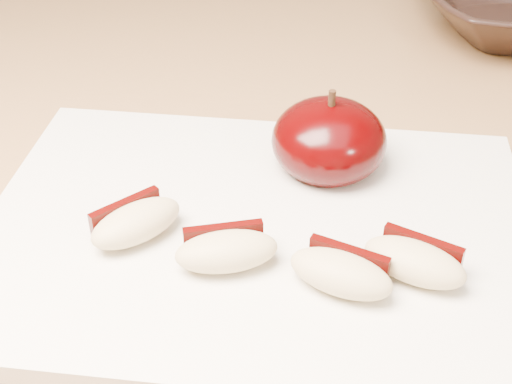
{
  "coord_description": "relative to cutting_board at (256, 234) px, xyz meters",
  "views": [
    {
      "loc": [
        -0.05,
        0.05,
        1.18
      ],
      "look_at": [
        -0.02,
        0.38,
        0.94
      ],
      "focal_mm": 50.0,
      "sensor_mm": 36.0,
      "label": 1
    }
  ],
  "objects": [
    {
      "name": "back_cabinet",
      "position": [
        0.02,
        0.82,
        -0.44
      ],
      "size": [
        2.4,
        0.62,
        0.94
      ],
      "color": "silver",
      "rests_on": "ground"
    },
    {
      "name": "cutting_board",
      "position": [
        0.0,
        0.0,
        0.0
      ],
      "size": [
        0.37,
        0.3,
        0.01
      ],
      "primitive_type": "cube",
      "rotation": [
        0.0,
        0.0,
        -0.22
      ],
      "color": "silver",
      "rests_on": "island_counter"
    },
    {
      "name": "apple_half",
      "position": [
        0.05,
        0.06,
        0.03
      ],
      "size": [
        0.08,
        0.08,
        0.06
      ],
      "rotation": [
        0.0,
        0.0,
        0.12
      ],
      "color": "black",
      "rests_on": "cutting_board"
    },
    {
      "name": "apple_wedge_a",
      "position": [
        -0.07,
        -0.0,
        0.02
      ],
      "size": [
        0.06,
        0.05,
        0.02
      ],
      "rotation": [
        0.0,
        0.0,
        0.59
      ],
      "color": "tan",
      "rests_on": "cutting_board"
    },
    {
      "name": "apple_wedge_b",
      "position": [
        -0.02,
        -0.03,
        0.02
      ],
      "size": [
        0.06,
        0.03,
        0.02
      ],
      "rotation": [
        0.0,
        0.0,
        0.09
      ],
      "color": "tan",
      "rests_on": "cutting_board"
    },
    {
      "name": "apple_wedge_c",
      "position": [
        0.04,
        -0.05,
        0.02
      ],
      "size": [
        0.06,
        0.05,
        0.02
      ],
      "rotation": [
        0.0,
        0.0,
        -0.56
      ],
      "color": "tan",
      "rests_on": "cutting_board"
    },
    {
      "name": "apple_wedge_d",
      "position": [
        0.08,
        -0.05,
        0.02
      ],
      "size": [
        0.06,
        0.06,
        0.02
      ],
      "rotation": [
        0.0,
        0.0,
        -0.63
      ],
      "color": "tan",
      "rests_on": "cutting_board"
    }
  ]
}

